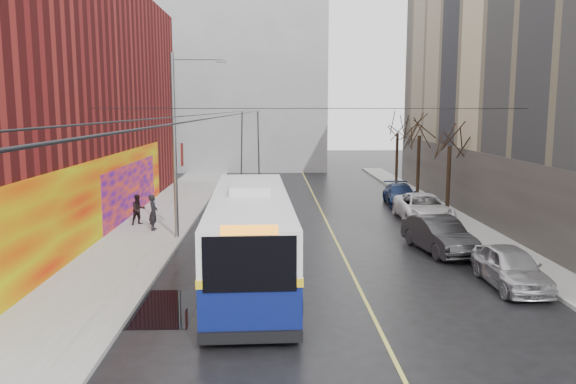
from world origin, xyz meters
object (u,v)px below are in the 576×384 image
object	(u,v)px
tree_near	(450,133)
tree_far	(398,124)
parked_car_b	(439,235)
following_car	(258,198)
parked_car_c	(423,208)
streetlight_pole	(178,141)
parked_car_a	(511,267)
tree_mid	(420,125)
pedestrian_b	(138,210)
parked_car_d	(400,195)
pedestrian_a	(153,212)
trolleybus	(250,233)

from	to	relation	value
tree_near	tree_far	world-z (taller)	tree_far
parked_car_b	following_car	size ratio (longest dim) A/B	1.01
tree_far	parked_car_c	xyz separation A→B (m)	(-2.00, -15.93, -4.35)
streetlight_pole	parked_car_a	bearing A→B (deg)	-30.72
tree_near	parked_car_a	size ratio (longest dim) A/B	1.48
tree_mid	pedestrian_b	xyz separation A→B (m)	(-17.86, -10.00, -4.28)
tree_far	parked_car_b	world-z (taller)	tree_far
tree_mid	parked_car_d	bearing A→B (deg)	-121.86
tree_far	pedestrian_b	size ratio (longest dim) A/B	3.98
parked_car_d	parked_car_c	bearing A→B (deg)	-86.44
parked_car_d	pedestrian_a	bearing A→B (deg)	-147.38
streetlight_pole	parked_car_c	distance (m)	14.34
tree_near	parked_car_c	bearing A→B (deg)	-136.01
tree_near	pedestrian_a	bearing A→B (deg)	-165.23
following_car	tree_far	bearing A→B (deg)	41.92
tree_far	parked_car_d	world-z (taller)	tree_far
tree_mid	parked_car_d	distance (m)	5.93
tree_far	pedestrian_a	size ratio (longest dim) A/B	3.55
trolleybus	pedestrian_b	bearing A→B (deg)	122.23
tree_near	parked_car_a	bearing A→B (deg)	-98.33
tree_mid	tree_far	bearing A→B (deg)	90.00
streetlight_pole	following_car	size ratio (longest dim) A/B	1.90
trolleybus	parked_car_d	bearing A→B (deg)	57.90
tree_mid	parked_car_c	bearing A→B (deg)	-102.62
trolleybus	pedestrian_a	xyz separation A→B (m)	(-5.32, 8.04, -0.67)
parked_car_c	parked_car_b	bearing A→B (deg)	-97.92
tree_far	parked_car_a	xyz separation A→B (m)	(-2.02, -27.79, -4.41)
trolleybus	parked_car_a	xyz separation A→B (m)	(9.42, -1.33, -1.01)
tree_near	trolleybus	bearing A→B (deg)	-132.54
parked_car_d	pedestrian_a	distance (m)	16.89
parked_car_c	parked_car_d	xyz separation A→B (m)	(0.00, 5.71, -0.10)
pedestrian_a	parked_car_c	bearing A→B (deg)	-80.92
parked_car_b	pedestrian_b	distance (m)	15.81
streetlight_pole	parked_car_d	xyz separation A→B (m)	(13.14, 9.78, -4.16)
parked_car_c	following_car	bearing A→B (deg)	158.74
parked_car_c	following_car	distance (m)	10.32
parked_car_b	tree_far	bearing A→B (deg)	72.33
following_car	streetlight_pole	bearing A→B (deg)	-118.32
parked_car_a	parked_car_d	size ratio (longest dim) A/B	0.91
tree_near	parked_car_b	bearing A→B (deg)	-109.72
tree_far	trolleybus	distance (m)	29.03
tree_mid	parked_car_b	size ratio (longest dim) A/B	1.40
tree_near	pedestrian_a	world-z (taller)	tree_near
tree_far	parked_car_a	distance (m)	28.21
streetlight_pole	tree_near	bearing A→B (deg)	21.62
tree_far	tree_near	bearing A→B (deg)	-90.00
following_car	pedestrian_a	size ratio (longest dim) A/B	2.55
pedestrian_b	parked_car_d	bearing A→B (deg)	-12.46
pedestrian_a	tree_mid	bearing A→B (deg)	-56.22
streetlight_pole	tree_far	distance (m)	25.09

